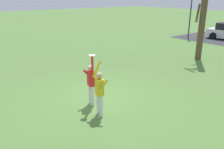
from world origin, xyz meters
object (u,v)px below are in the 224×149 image
(person_defender, at_px, (100,90))
(bare_tree_tall, at_px, (202,14))
(frisbee_disc, at_px, (92,55))
(person_catcher, at_px, (91,82))
(lamppost_by_lot, at_px, (191,12))

(person_defender, distance_m, bare_tree_tall, 10.29)
(frisbee_disc, bearing_deg, person_catcher, 164.58)
(person_catcher, relative_size, lamppost_by_lot, 0.49)
(bare_tree_tall, relative_size, lamppost_by_lot, 1.57)
(person_defender, distance_m, lamppost_by_lot, 18.30)
(frisbee_disc, distance_m, lamppost_by_lot, 17.77)
(frisbee_disc, bearing_deg, lamppost_by_lot, 112.54)
(person_catcher, distance_m, person_defender, 0.95)
(person_catcher, bearing_deg, person_defender, 0.00)
(person_catcher, distance_m, lamppost_by_lot, 17.70)
(person_catcher, height_order, person_defender, person_catcher)
(lamppost_by_lot, bearing_deg, bare_tree_tall, -51.92)
(person_defender, height_order, bare_tree_tall, bare_tree_tall)
(lamppost_by_lot, bearing_deg, person_defender, -65.65)
(person_catcher, distance_m, bare_tree_tall, 9.89)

